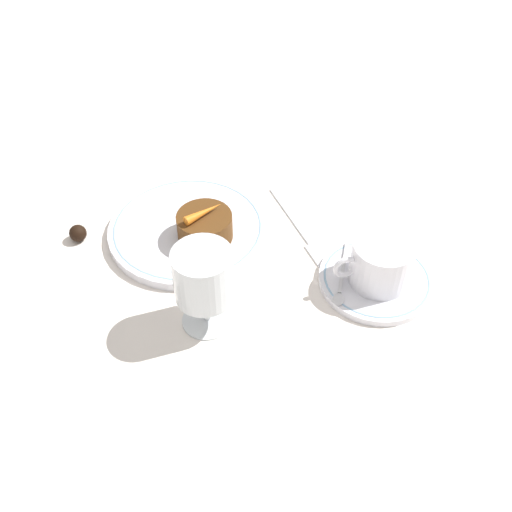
# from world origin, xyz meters

# --- Properties ---
(ground_plane) EXTENTS (3.00, 3.00, 0.00)m
(ground_plane) POSITION_xyz_m (0.00, 0.00, 0.00)
(ground_plane) COLOR white
(dinner_plate) EXTENTS (0.23, 0.23, 0.01)m
(dinner_plate) POSITION_xyz_m (0.02, -0.05, 0.01)
(dinner_plate) COLOR white
(dinner_plate) RESTS_ON ground_plane
(saucer) EXTENTS (0.16, 0.16, 0.01)m
(saucer) POSITION_xyz_m (-0.21, 0.11, 0.01)
(saucer) COLOR white
(saucer) RESTS_ON ground_plane
(coffee_cup) EXTENTS (0.11, 0.08, 0.06)m
(coffee_cup) POSITION_xyz_m (-0.21, 0.11, 0.04)
(coffee_cup) COLOR white
(coffee_cup) RESTS_ON saucer
(spoon) EXTENTS (0.06, 0.11, 0.00)m
(spoon) POSITION_xyz_m (-0.16, 0.11, 0.01)
(spoon) COLOR silver
(spoon) RESTS_ON saucer
(wine_glass) EXTENTS (0.07, 0.07, 0.12)m
(wine_glass) POSITION_xyz_m (0.02, 0.12, 0.08)
(wine_glass) COLOR silver
(wine_glass) RESTS_ON ground_plane
(fork) EXTENTS (0.04, 0.19, 0.01)m
(fork) POSITION_xyz_m (-0.14, -0.00, 0.00)
(fork) COLOR silver
(fork) RESTS_ON ground_plane
(dessert_cake) EXTENTS (0.08, 0.08, 0.04)m
(dessert_cake) POSITION_xyz_m (0.00, -0.02, 0.03)
(dessert_cake) COLOR #563314
(dessert_cake) RESTS_ON dinner_plate
(carrot_garnish) EXTENTS (0.06, 0.04, 0.01)m
(carrot_garnish) POSITION_xyz_m (0.00, -0.02, 0.06)
(carrot_garnish) COLOR orange
(carrot_garnish) RESTS_ON dessert_cake
(chocolate_truffle) EXTENTS (0.02, 0.02, 0.02)m
(chocolate_truffle) POSITION_xyz_m (0.18, -0.07, 0.01)
(chocolate_truffle) COLOR black
(chocolate_truffle) RESTS_ON ground_plane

